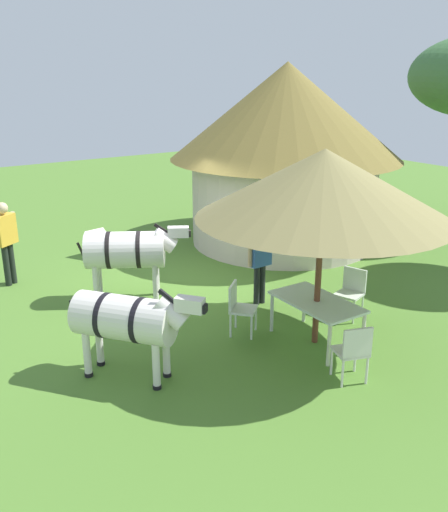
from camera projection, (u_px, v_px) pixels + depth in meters
ground_plane at (185, 289)px, 11.42m from camera, size 36.00×36.00×0.00m
thatched_hut at (285, 146)px, 13.88m from camera, size 5.80×5.80×4.51m
shade_umbrella at (324, 184)px, 8.37m from camera, size 3.95×3.95×3.19m
patio_dining_table at (317, 305)px, 9.01m from camera, size 1.56×0.89×0.74m
patio_chair_west_end at (353, 350)px, 7.86m from camera, size 0.54×0.56×0.90m
patio_chair_near_lawn at (352, 289)px, 10.03m from camera, size 0.55×0.53×0.90m
patio_chair_east_end at (239, 305)px, 9.36m from camera, size 0.61×0.61×0.90m
guest_beside_umbrella at (260, 257)px, 10.43m from camera, size 0.21×0.57×1.57m
standing_watcher at (5, 236)px, 11.37m from camera, size 0.45×0.54×1.77m
striped_lounge_chair at (104, 247)px, 13.29m from camera, size 0.90×0.68×0.62m
zebra_nearest_camera at (128, 319)px, 7.87m from camera, size 1.79×1.51×1.46m
zebra_by_umbrella at (128, 250)px, 10.64m from camera, size 1.39×1.95×1.54m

